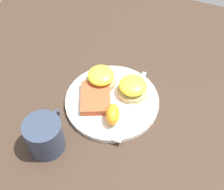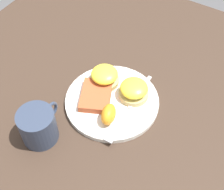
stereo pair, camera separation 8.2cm
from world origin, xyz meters
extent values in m
plane|color=#38281E|center=(0.00, 0.00, 0.00)|extent=(1.10, 1.10, 0.00)
cylinder|color=silver|center=(0.00, 0.00, 0.01)|extent=(0.25, 0.25, 0.01)
cylinder|color=tan|center=(0.04, -0.04, 0.02)|extent=(0.08, 0.08, 0.02)
ellipsoid|color=yellow|center=(0.04, -0.04, 0.05)|extent=(0.07, 0.07, 0.03)
cylinder|color=tan|center=(0.04, 0.05, 0.02)|extent=(0.08, 0.08, 0.02)
ellipsoid|color=yellow|center=(0.04, 0.05, 0.05)|extent=(0.07, 0.07, 0.03)
cube|color=#AF4C2A|center=(-0.02, 0.04, 0.02)|extent=(0.13, 0.11, 0.02)
ellipsoid|color=orange|center=(-0.06, -0.03, 0.04)|extent=(0.07, 0.05, 0.04)
cube|color=silver|center=(0.06, -0.05, 0.02)|extent=(0.13, 0.01, 0.00)
cube|color=silver|center=(-0.09, -0.06, 0.02)|extent=(0.05, 0.03, 0.00)
cylinder|color=#2D384C|center=(-0.18, 0.10, 0.05)|extent=(0.09, 0.09, 0.09)
torus|color=#2D384C|center=(-0.13, 0.10, 0.05)|extent=(0.05, 0.01, 0.05)
camera|label=1|loc=(-0.47, -0.19, 0.67)|focal=50.00mm
camera|label=2|loc=(-0.44, -0.27, 0.67)|focal=50.00mm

